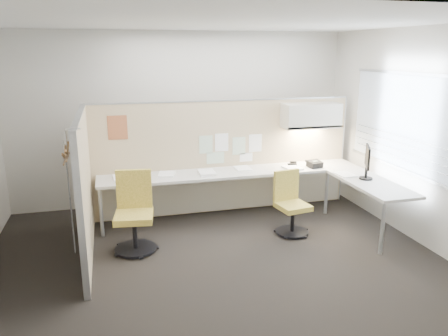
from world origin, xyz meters
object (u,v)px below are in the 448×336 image
object	(u,v)px
chair_left	(134,214)
chair_right	(290,205)
desk	(257,180)
monitor	(367,160)
phone	(314,164)

from	to	relation	value
chair_left	chair_right	xyz separation A→B (m)	(2.14, -0.02, -0.07)
desk	chair_left	bearing A→B (deg)	-161.63
chair_right	monitor	world-z (taller)	monitor
desk	phone	size ratio (longest dim) A/B	16.95
chair_left	monitor	distance (m)	3.28
chair_right	phone	bearing A→B (deg)	35.47
chair_left	monitor	xyz separation A→B (m)	(3.23, -0.13, 0.54)
desk	chair_right	bearing A→B (deg)	-66.10
desk	chair_right	distance (m)	0.72
phone	chair_left	bearing A→B (deg)	-176.35
chair_left	chair_right	size ratio (longest dim) A/B	1.16
desk	chair_left	world-z (taller)	chair_left
chair_right	monitor	distance (m)	1.25
desk	monitor	xyz separation A→B (m)	(1.37, -0.75, 0.40)
desk	monitor	size ratio (longest dim) A/B	8.41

